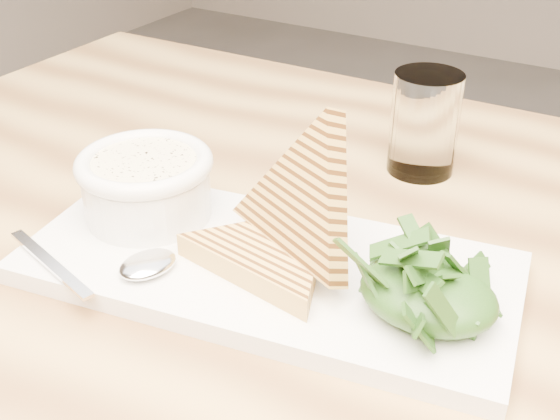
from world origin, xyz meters
The scene contains 13 objects.
table_top centered at (-0.15, 0.18, 0.73)m, with size 1.20×0.80×0.04m, color #AE8547.
table_leg_bl centered at (-0.70, 0.53, 0.36)m, with size 0.06×0.06×0.71m, color #AE8547.
platter centered at (-0.21, 0.14, 0.76)m, with size 0.38×0.17×0.02m, color white.
soup_bowl centered at (-0.33, 0.15, 0.79)m, with size 0.11×0.11×0.04m, color white.
soup centered at (-0.33, 0.15, 0.81)m, with size 0.09×0.09×0.01m, color beige.
bowl_rim centered at (-0.33, 0.15, 0.82)m, with size 0.11×0.11×0.01m, color white.
sandwich_flat centered at (-0.20, 0.14, 0.78)m, with size 0.15×0.15×0.02m, color gold, non-canonical shape.
sandwich_lean centered at (-0.19, 0.16, 0.81)m, with size 0.15×0.15×0.08m, color gold, non-canonical shape.
salad_base centered at (-0.08, 0.14, 0.78)m, with size 0.10×0.08×0.04m, color black.
arugula_pile centered at (-0.08, 0.14, 0.79)m, with size 0.11×0.10×0.05m, color #32601C, non-canonical shape.
spoon_bowl centered at (-0.28, 0.09, 0.77)m, with size 0.03×0.05×0.01m, color silver.
spoon_handle centered at (-0.35, 0.05, 0.77)m, with size 0.11×0.01×0.00m, color silver.
glass_near centered at (-0.17, 0.37, 0.80)m, with size 0.07×0.07×0.10m, color white.
Camera 1 is at (0.03, -0.23, 1.08)m, focal length 45.00 mm.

